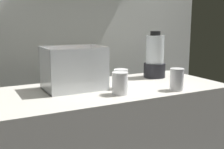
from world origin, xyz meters
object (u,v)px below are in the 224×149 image
juice_cup_beet_far_left (120,84)px  juice_cup_beet_left (121,80)px  carrot_display_bin (74,76)px  juice_cup_mango_middle (177,80)px  blender_pitcher (155,58)px

juice_cup_beet_far_left → juice_cup_beet_left: 0.14m
carrot_display_bin → juice_cup_mango_middle: carrot_display_bin is taller
blender_pitcher → juice_cup_beet_left: (-0.38, -0.19, -0.09)m
carrot_display_bin → juice_cup_beet_left: (0.25, -0.11, -0.03)m
carrot_display_bin → juice_cup_beet_far_left: (0.18, -0.24, -0.02)m
juice_cup_beet_far_left → juice_cup_beet_left: size_ratio=1.07×
carrot_display_bin → juice_cup_beet_left: carrot_display_bin is taller
blender_pitcher → juice_cup_beet_left: 0.44m
juice_cup_beet_far_left → juice_cup_beet_left: bearing=58.6°
juice_cup_beet_left → juice_cup_mango_middle: size_ratio=0.90×
blender_pitcher → juice_cup_beet_far_left: size_ratio=2.65×
blender_pitcher → juice_cup_mango_middle: 0.41m
blender_pitcher → juice_cup_beet_left: bearing=-153.5°
juice_cup_beet_far_left → juice_cup_mango_middle: 0.35m
blender_pitcher → juice_cup_beet_far_left: (-0.46, -0.31, -0.08)m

